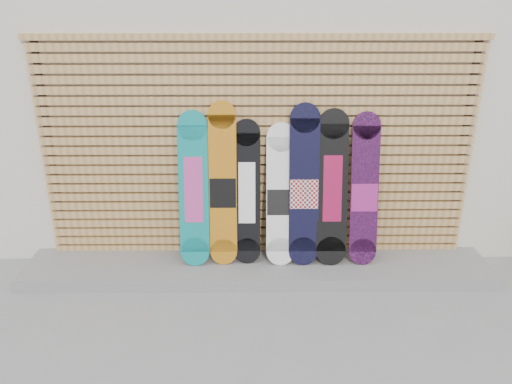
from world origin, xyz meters
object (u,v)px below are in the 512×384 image
snowboard_2 (247,193)px  snowboard_3 (281,196)px  snowboard_5 (332,189)px  snowboard_0 (194,190)px  snowboard_4 (304,187)px  snowboard_1 (223,186)px  snowboard_6 (365,191)px

snowboard_2 → snowboard_3: snowboard_2 is taller
snowboard_3 → snowboard_5: size_ratio=0.91×
snowboard_0 → snowboard_4: snowboard_4 is taller
snowboard_1 → snowboard_5: (1.06, -0.01, -0.03)m
snowboard_4 → snowboard_6: snowboard_4 is taller
snowboard_4 → snowboard_3: bearing=179.7°
snowboard_0 → snowboard_2: bearing=2.4°
snowboard_0 → snowboard_3: snowboard_0 is taller
snowboard_2 → snowboard_4: bearing=-2.3°
snowboard_5 → snowboard_6: bearing=0.4°
snowboard_0 → snowboard_1: (0.28, 0.01, 0.03)m
snowboard_6 → snowboard_0: bearing=-180.0°
snowboard_6 → snowboard_4: bearing=-179.8°
snowboard_1 → snowboard_3: snowboard_1 is taller
snowboard_0 → snowboard_5: 1.34m
snowboard_0 → snowboard_6: bearing=0.0°
snowboard_2 → snowboard_6: snowboard_6 is taller
snowboard_1 → snowboard_5: bearing=-0.6°
snowboard_3 → snowboard_6: size_ratio=0.93×
snowboard_4 → snowboard_1: bearing=179.2°
snowboard_0 → snowboard_4: 1.07m
snowboard_1 → snowboard_6: (1.37, -0.01, -0.05)m
snowboard_1 → snowboard_6: size_ratio=1.07×
snowboard_3 → snowboard_5: bearing=-0.1°
snowboard_1 → snowboard_5: 1.06m
snowboard_0 → snowboard_6: (1.65, 0.00, -0.02)m
snowboard_3 → snowboard_5: snowboard_5 is taller
snowboard_3 → snowboard_6: bearing=0.1°
snowboard_4 → snowboard_6: size_ratio=1.06×
snowboard_0 → snowboard_1: snowboard_1 is taller
snowboard_3 → snowboard_4: 0.24m
snowboard_0 → snowboard_5: snowboard_5 is taller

